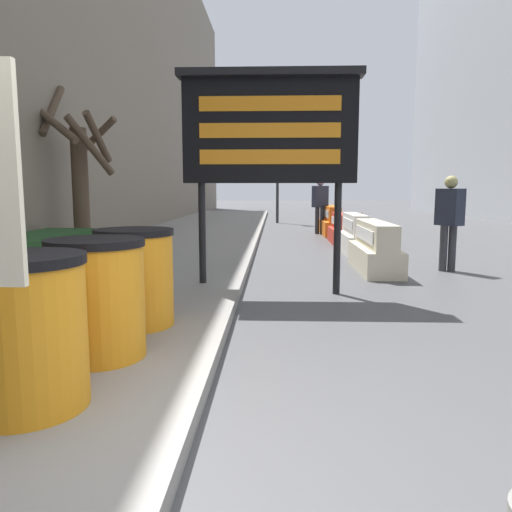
# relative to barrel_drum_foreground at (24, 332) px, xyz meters

# --- Properties ---
(ground_plane) EXTENTS (120.00, 120.00, 0.00)m
(ground_plane) POSITION_rel_barrel_drum_foreground_xyz_m (1.04, -0.49, -0.62)
(ground_plane) COLOR #474749
(bare_tree) EXTENTS (1.47, 1.57, 3.41)m
(bare_tree) POSITION_rel_barrel_drum_foreground_xyz_m (-2.36, 6.97, 1.19)
(bare_tree) COLOR #4C3D2D
(bare_tree) RESTS_ON sidewalk_left
(barrel_drum_foreground) EXTENTS (0.77, 0.77, 0.95)m
(barrel_drum_foreground) POSITION_rel_barrel_drum_foreground_xyz_m (0.00, 0.00, 0.00)
(barrel_drum_foreground) COLOR orange
(barrel_drum_foreground) RESTS_ON sidewalk_left
(barrel_drum_middle) EXTENTS (0.77, 0.77, 0.95)m
(barrel_drum_middle) POSITION_rel_barrel_drum_foreground_xyz_m (0.11, 0.94, 0.00)
(barrel_drum_middle) COLOR orange
(barrel_drum_middle) RESTS_ON sidewalk_left
(barrel_drum_back) EXTENTS (0.77, 0.77, 0.95)m
(barrel_drum_back) POSITION_rel_barrel_drum_foreground_xyz_m (0.15, 1.87, 0.00)
(barrel_drum_back) COLOR orange
(barrel_drum_back) RESTS_ON sidewalk_left
(message_board) EXTENTS (2.49, 0.36, 3.05)m
(message_board) POSITION_rel_barrel_drum_foreground_xyz_m (1.43, 4.10, 1.65)
(message_board) COLOR black
(message_board) RESTS_ON ground_plane
(jersey_barrier_cream) EXTENTS (0.65, 2.11, 0.89)m
(jersey_barrier_cream) POSITION_rel_barrel_drum_foreground_xyz_m (3.32, 6.13, -0.23)
(jersey_barrier_cream) COLOR beige
(jersey_barrier_cream) RESTS_ON ground_plane
(jersey_barrier_white) EXTENTS (0.51, 1.87, 0.91)m
(jersey_barrier_white) POSITION_rel_barrel_drum_foreground_xyz_m (3.32, 8.52, -0.22)
(jersey_barrier_white) COLOR silver
(jersey_barrier_white) RESTS_ON ground_plane
(jersey_barrier_red_striped) EXTENTS (0.57, 1.85, 0.80)m
(jersey_barrier_red_striped) POSITION_rel_barrel_drum_foreground_xyz_m (3.32, 10.76, -0.27)
(jersey_barrier_red_striped) COLOR red
(jersey_barrier_red_striped) RESTS_ON ground_plane
(jersey_barrier_orange_near) EXTENTS (0.60, 2.11, 0.92)m
(jersey_barrier_orange_near) POSITION_rel_barrel_drum_foreground_xyz_m (3.32, 13.19, -0.21)
(jersey_barrier_orange_near) COLOR orange
(jersey_barrier_orange_near) RESTS_ON ground_plane
(traffic_cone_near) EXTENTS (0.43, 0.43, 0.76)m
(traffic_cone_near) POSITION_rel_barrel_drum_foreground_xyz_m (4.22, 12.84, -0.25)
(traffic_cone_near) COLOR black
(traffic_cone_near) RESTS_ON ground_plane
(traffic_light_near_curb) EXTENTS (0.28, 0.45, 4.39)m
(traffic_light_near_curb) POSITION_rel_barrel_drum_foreground_xyz_m (1.60, 18.71, 2.55)
(traffic_light_near_curb) COLOR #2D2D30
(traffic_light_near_curb) RESTS_ON ground_plane
(pedestrian_worker) EXTENTS (0.55, 0.45, 1.80)m
(pedestrian_worker) POSITION_rel_barrel_drum_foreground_xyz_m (2.97, 13.57, 0.45)
(pedestrian_worker) COLOR #333338
(pedestrian_worker) RESTS_ON ground_plane
(pedestrian_passerby) EXTENTS (0.47, 0.52, 1.71)m
(pedestrian_passerby) POSITION_rel_barrel_drum_foreground_xyz_m (4.62, 6.17, 0.39)
(pedestrian_passerby) COLOR #333338
(pedestrian_passerby) RESTS_ON ground_plane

